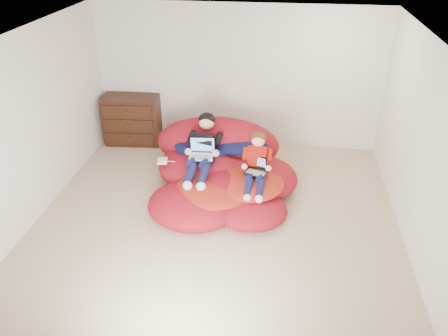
# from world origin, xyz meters

# --- Properties ---
(room_shell) EXTENTS (5.10, 5.10, 2.77)m
(room_shell) POSITION_xyz_m (0.00, 0.00, 0.22)
(room_shell) COLOR tan
(room_shell) RESTS_ON ground
(dresser) EXTENTS (1.03, 0.60, 0.90)m
(dresser) POSITION_xyz_m (-1.90, 2.23, 0.45)
(dresser) COLOR black
(dresser) RESTS_ON ground
(beanbag_pile) EXTENTS (2.37, 2.49, 0.94)m
(beanbag_pile) POSITION_xyz_m (-0.06, 0.93, 0.27)
(beanbag_pile) COLOR #A81321
(beanbag_pile) RESTS_ON ground
(cream_pillow) EXTENTS (0.41, 0.26, 0.26)m
(cream_pillow) POSITION_xyz_m (-0.58, 1.73, 0.62)
(cream_pillow) COLOR beige
(cream_pillow) RESTS_ON beanbag_pile
(older_boy) EXTENTS (0.39, 1.31, 0.71)m
(older_boy) POSITION_xyz_m (-0.34, 0.96, 0.67)
(older_boy) COLOR black
(older_boy) RESTS_ON beanbag_pile
(younger_boy) EXTENTS (0.31, 0.91, 0.70)m
(younger_boy) POSITION_xyz_m (0.49, 0.62, 0.63)
(younger_boy) COLOR #AF1E0F
(younger_boy) RESTS_ON beanbag_pile
(laptop_white) EXTENTS (0.37, 0.33, 0.26)m
(laptop_white) POSITION_xyz_m (-0.34, 0.82, 0.64)
(laptop_white) COLOR white
(laptop_white) RESTS_ON older_boy
(laptop_black) EXTENTS (0.37, 0.38, 0.22)m
(laptop_black) POSITION_xyz_m (0.49, 0.60, 0.56)
(laptop_black) COLOR black
(laptop_black) RESTS_ON younger_boy
(power_adapter) EXTENTS (0.17, 0.17, 0.06)m
(power_adapter) POSITION_xyz_m (-0.97, 0.85, 0.42)
(power_adapter) COLOR white
(power_adapter) RESTS_ON beanbag_pile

